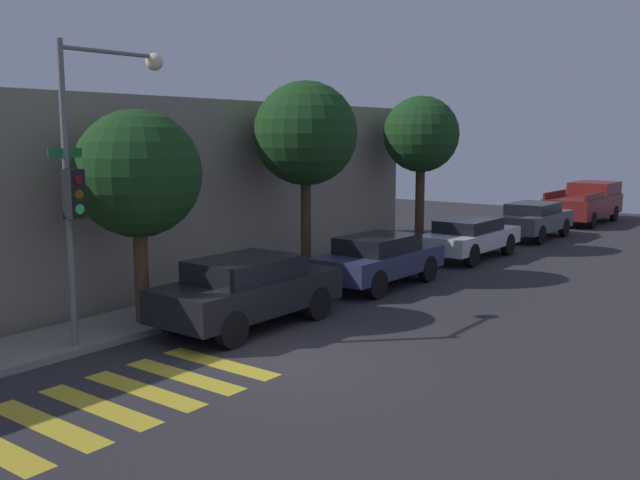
{
  "coord_description": "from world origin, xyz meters",
  "views": [
    {
      "loc": [
        -9.59,
        -8.23,
        4.13
      ],
      "look_at": [
        3.93,
        2.1,
        1.6
      ],
      "focal_mm": 40.0,
      "sensor_mm": 36.0,
      "label": 1
    }
  ],
  "objects_px": {
    "sedan_far_end": "(469,237)",
    "sedan_middle": "(379,259)",
    "tree_far_end": "(421,136)",
    "sedan_near_corner": "(248,289)",
    "pickup_truck": "(586,202)",
    "tree_midblock": "(306,134)",
    "tree_near_corner": "(138,175)",
    "traffic_light_pole": "(91,158)",
    "sedan_tail_of_row": "(533,219)"
  },
  "relations": [
    {
      "from": "tree_midblock",
      "to": "sedan_near_corner",
      "type": "bearing_deg",
      "value": -157.3
    },
    {
      "from": "sedan_far_end",
      "to": "sedan_tail_of_row",
      "type": "height_order",
      "value": "sedan_tail_of_row"
    },
    {
      "from": "sedan_tail_of_row",
      "to": "tree_far_end",
      "type": "height_order",
      "value": "tree_far_end"
    },
    {
      "from": "tree_near_corner",
      "to": "traffic_light_pole",
      "type": "bearing_deg",
      "value": -161.17
    },
    {
      "from": "sedan_far_end",
      "to": "tree_far_end",
      "type": "xyz_separation_m",
      "value": [
        -0.27,
        1.77,
        3.34
      ]
    },
    {
      "from": "tree_far_end",
      "to": "pickup_truck",
      "type": "bearing_deg",
      "value": -7.97
    },
    {
      "from": "sedan_near_corner",
      "to": "tree_far_end",
      "type": "relative_size",
      "value": 0.81
    },
    {
      "from": "sedan_middle",
      "to": "tree_midblock",
      "type": "xyz_separation_m",
      "value": [
        -0.98,
        1.77,
        3.36
      ]
    },
    {
      "from": "tree_midblock",
      "to": "pickup_truck",
      "type": "bearing_deg",
      "value": -5.34
    },
    {
      "from": "traffic_light_pole",
      "to": "tree_midblock",
      "type": "relative_size",
      "value": 1.05
    },
    {
      "from": "tree_far_end",
      "to": "sedan_near_corner",
      "type": "bearing_deg",
      "value": -170.46
    },
    {
      "from": "traffic_light_pole",
      "to": "sedan_far_end",
      "type": "relative_size",
      "value": 1.28
    },
    {
      "from": "sedan_far_end",
      "to": "pickup_truck",
      "type": "height_order",
      "value": "pickup_truck"
    },
    {
      "from": "sedan_near_corner",
      "to": "tree_near_corner",
      "type": "bearing_deg",
      "value": 128.66
    },
    {
      "from": "pickup_truck",
      "to": "tree_far_end",
      "type": "height_order",
      "value": "tree_far_end"
    },
    {
      "from": "traffic_light_pole",
      "to": "pickup_truck",
      "type": "distance_m",
      "value": 26.21
    },
    {
      "from": "sedan_near_corner",
      "to": "tree_near_corner",
      "type": "height_order",
      "value": "tree_near_corner"
    },
    {
      "from": "tree_near_corner",
      "to": "sedan_middle",
      "type": "bearing_deg",
      "value": -14.95
    },
    {
      "from": "traffic_light_pole",
      "to": "sedan_tail_of_row",
      "type": "height_order",
      "value": "traffic_light_pole"
    },
    {
      "from": "traffic_light_pole",
      "to": "tree_near_corner",
      "type": "height_order",
      "value": "traffic_light_pole"
    },
    {
      "from": "sedan_middle",
      "to": "sedan_far_end",
      "type": "xyz_separation_m",
      "value": [
        5.59,
        0.0,
        -0.03
      ]
    },
    {
      "from": "sedan_middle",
      "to": "tree_far_end",
      "type": "relative_size",
      "value": 0.79
    },
    {
      "from": "sedan_middle",
      "to": "tree_near_corner",
      "type": "relative_size",
      "value": 0.91
    },
    {
      "from": "traffic_light_pole",
      "to": "sedan_near_corner",
      "type": "height_order",
      "value": "traffic_light_pole"
    },
    {
      "from": "pickup_truck",
      "to": "sedan_near_corner",
      "type": "bearing_deg",
      "value": -180.0
    },
    {
      "from": "tree_near_corner",
      "to": "tree_midblock",
      "type": "relative_size",
      "value": 0.84
    },
    {
      "from": "traffic_light_pole",
      "to": "tree_far_end",
      "type": "bearing_deg",
      "value": 2.12
    },
    {
      "from": "sedan_near_corner",
      "to": "sedan_middle",
      "type": "xyz_separation_m",
      "value": [
        5.21,
        -0.0,
        -0.05
      ]
    },
    {
      "from": "pickup_truck",
      "to": "sedan_tail_of_row",
      "type": "bearing_deg",
      "value": -180.0
    },
    {
      "from": "traffic_light_pole",
      "to": "sedan_middle",
      "type": "xyz_separation_m",
      "value": [
        8.08,
        -1.27,
        -2.92
      ]
    },
    {
      "from": "sedan_far_end",
      "to": "tree_midblock",
      "type": "height_order",
      "value": "tree_midblock"
    },
    {
      "from": "sedan_far_end",
      "to": "sedan_middle",
      "type": "bearing_deg",
      "value": -180.0
    },
    {
      "from": "sedan_far_end",
      "to": "tree_near_corner",
      "type": "bearing_deg",
      "value": 171.76
    },
    {
      "from": "sedan_middle",
      "to": "tree_far_end",
      "type": "bearing_deg",
      "value": 18.39
    },
    {
      "from": "tree_near_corner",
      "to": "pickup_truck",
      "type": "bearing_deg",
      "value": -4.12
    },
    {
      "from": "sedan_near_corner",
      "to": "sedan_far_end",
      "type": "distance_m",
      "value": 10.79
    },
    {
      "from": "pickup_truck",
      "to": "sedan_far_end",
      "type": "bearing_deg",
      "value": -180.0
    },
    {
      "from": "traffic_light_pole",
      "to": "sedan_far_end",
      "type": "height_order",
      "value": "traffic_light_pole"
    },
    {
      "from": "sedan_middle",
      "to": "tree_midblock",
      "type": "distance_m",
      "value": 3.92
    },
    {
      "from": "tree_far_end",
      "to": "sedan_tail_of_row",
      "type": "bearing_deg",
      "value": -16.36
    },
    {
      "from": "sedan_middle",
      "to": "pickup_truck",
      "type": "bearing_deg",
      "value": 0.0
    },
    {
      "from": "sedan_far_end",
      "to": "pickup_truck",
      "type": "relative_size",
      "value": 0.82
    },
    {
      "from": "tree_near_corner",
      "to": "tree_far_end",
      "type": "distance_m",
      "value": 11.97
    },
    {
      "from": "sedan_near_corner",
      "to": "sedan_middle",
      "type": "bearing_deg",
      "value": -0.0
    },
    {
      "from": "tree_far_end",
      "to": "traffic_light_pole",
      "type": "bearing_deg",
      "value": -177.88
    },
    {
      "from": "sedan_far_end",
      "to": "tree_midblock",
      "type": "xyz_separation_m",
      "value": [
        -6.56,
        1.77,
        3.38
      ]
    },
    {
      "from": "tree_near_corner",
      "to": "sedan_far_end",
      "type": "bearing_deg",
      "value": -8.24
    },
    {
      "from": "pickup_truck",
      "to": "tree_midblock",
      "type": "relative_size",
      "value": 1.01
    },
    {
      "from": "traffic_light_pole",
      "to": "tree_midblock",
      "type": "bearing_deg",
      "value": 3.99
    },
    {
      "from": "sedan_near_corner",
      "to": "sedan_middle",
      "type": "distance_m",
      "value": 5.21
    }
  ]
}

